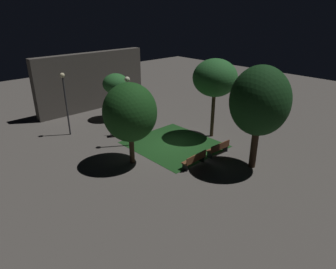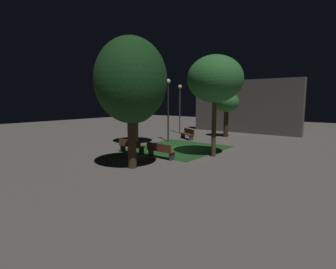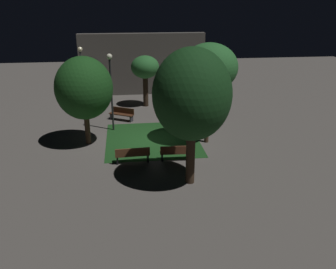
{
  "view_description": "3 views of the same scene",
  "coord_description": "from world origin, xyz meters",
  "px_view_note": "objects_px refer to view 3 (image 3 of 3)",
  "views": [
    {
      "loc": [
        -13.51,
        -14.03,
        9.12
      ],
      "look_at": [
        -0.35,
        0.18,
        0.87
      ],
      "focal_mm": 31.99,
      "sensor_mm": 36.0,
      "label": 1
    },
    {
      "loc": [
        10.46,
        -14.41,
        3.3
      ],
      "look_at": [
        -0.82,
        0.16,
        0.87
      ],
      "focal_mm": 27.89,
      "sensor_mm": 36.0,
      "label": 2
    },
    {
      "loc": [
        -1.47,
        -20.03,
        8.06
      ],
      "look_at": [
        0.97,
        -0.94,
        0.65
      ],
      "focal_mm": 37.71,
      "sensor_mm": 36.0,
      "label": 3
    }
  ],
  "objects_px": {
    "bench_near_trees": "(122,113)",
    "lamp_post_near_wall": "(82,68)",
    "tree_tall_center": "(84,88)",
    "tree_back_left": "(145,68)",
    "bench_front_left": "(177,152)",
    "tree_lawn_side": "(209,68)",
    "bench_lawn_edge": "(133,154)",
    "tree_near_wall": "(192,95)",
    "lamp_post_plaza_east": "(111,80)"
  },
  "relations": [
    {
      "from": "bench_front_left",
      "to": "bench_near_trees",
      "type": "relative_size",
      "value": 1.01
    },
    {
      "from": "bench_lawn_edge",
      "to": "bench_near_trees",
      "type": "bearing_deg",
      "value": 94.09
    },
    {
      "from": "lamp_post_near_wall",
      "to": "tree_tall_center",
      "type": "bearing_deg",
      "value": -83.29
    },
    {
      "from": "lamp_post_near_wall",
      "to": "lamp_post_plaza_east",
      "type": "distance_m",
      "value": 5.32
    },
    {
      "from": "tree_near_wall",
      "to": "lamp_post_near_wall",
      "type": "bearing_deg",
      "value": 115.5
    },
    {
      "from": "bench_front_left",
      "to": "tree_near_wall",
      "type": "height_order",
      "value": "tree_near_wall"
    },
    {
      "from": "bench_near_trees",
      "to": "tree_back_left",
      "type": "xyz_separation_m",
      "value": [
        1.93,
        3.33,
        2.57
      ]
    },
    {
      "from": "bench_front_left",
      "to": "tree_lawn_side",
      "type": "relative_size",
      "value": 0.31
    },
    {
      "from": "bench_lawn_edge",
      "to": "lamp_post_near_wall",
      "type": "distance_m",
      "value": 10.91
    },
    {
      "from": "bench_near_trees",
      "to": "lamp_post_plaza_east",
      "type": "distance_m",
      "value": 3.51
    },
    {
      "from": "tree_lawn_side",
      "to": "lamp_post_plaza_east",
      "type": "distance_m",
      "value": 6.37
    },
    {
      "from": "bench_front_left",
      "to": "tree_near_wall",
      "type": "xyz_separation_m",
      "value": [
        0.23,
        -2.44,
        3.72
      ]
    },
    {
      "from": "tree_lawn_side",
      "to": "tree_back_left",
      "type": "distance_m",
      "value": 8.82
    },
    {
      "from": "tree_tall_center",
      "to": "tree_back_left",
      "type": "xyz_separation_m",
      "value": [
        3.94,
        7.46,
        -0.3
      ]
    },
    {
      "from": "bench_lawn_edge",
      "to": "tree_lawn_side",
      "type": "bearing_deg",
      "value": 27.64
    },
    {
      "from": "tree_lawn_side",
      "to": "tree_back_left",
      "type": "height_order",
      "value": "tree_lawn_side"
    },
    {
      "from": "tree_tall_center",
      "to": "tree_lawn_side",
      "type": "xyz_separation_m",
      "value": [
        7.02,
        -0.69,
        1.13
      ]
    },
    {
      "from": "tree_lawn_side",
      "to": "tree_near_wall",
      "type": "height_order",
      "value": "tree_near_wall"
    },
    {
      "from": "tree_lawn_side",
      "to": "tree_near_wall",
      "type": "bearing_deg",
      "value": -111.64
    },
    {
      "from": "bench_near_trees",
      "to": "lamp_post_near_wall",
      "type": "relative_size",
      "value": 0.37
    },
    {
      "from": "tree_back_left",
      "to": "lamp_post_near_wall",
      "type": "bearing_deg",
      "value": -174.2
    },
    {
      "from": "tree_lawn_side",
      "to": "tree_back_left",
      "type": "relative_size",
      "value": 1.46
    },
    {
      "from": "tree_tall_center",
      "to": "lamp_post_plaza_east",
      "type": "height_order",
      "value": "tree_tall_center"
    },
    {
      "from": "tree_back_left",
      "to": "tree_lawn_side",
      "type": "bearing_deg",
      "value": -69.32
    },
    {
      "from": "bench_near_trees",
      "to": "tree_near_wall",
      "type": "distance_m",
      "value": 10.76
    },
    {
      "from": "bench_near_trees",
      "to": "tree_near_wall",
      "type": "height_order",
      "value": "tree_near_wall"
    },
    {
      "from": "bench_lawn_edge",
      "to": "tree_lawn_side",
      "type": "xyz_separation_m",
      "value": [
        4.49,
        2.35,
        4.0
      ]
    },
    {
      "from": "bench_front_left",
      "to": "lamp_post_near_wall",
      "type": "height_order",
      "value": "lamp_post_near_wall"
    },
    {
      "from": "bench_lawn_edge",
      "to": "lamp_post_plaza_east",
      "type": "xyz_separation_m",
      "value": [
        -1.09,
        5.19,
        2.84
      ]
    },
    {
      "from": "tree_tall_center",
      "to": "lamp_post_plaza_east",
      "type": "distance_m",
      "value": 2.59
    },
    {
      "from": "bench_front_left",
      "to": "tree_near_wall",
      "type": "relative_size",
      "value": 0.29
    },
    {
      "from": "tree_back_left",
      "to": "tree_tall_center",
      "type": "bearing_deg",
      "value": -117.88
    },
    {
      "from": "lamp_post_plaza_east",
      "to": "lamp_post_near_wall",
      "type": "bearing_deg",
      "value": 115.14
    },
    {
      "from": "lamp_post_near_wall",
      "to": "lamp_post_plaza_east",
      "type": "height_order",
      "value": "lamp_post_plaza_east"
    },
    {
      "from": "tree_near_wall",
      "to": "lamp_post_near_wall",
      "type": "relative_size",
      "value": 1.3
    },
    {
      "from": "tree_lawn_side",
      "to": "tree_near_wall",
      "type": "relative_size",
      "value": 0.93
    },
    {
      "from": "bench_lawn_edge",
      "to": "lamp_post_near_wall",
      "type": "height_order",
      "value": "lamp_post_near_wall"
    },
    {
      "from": "bench_lawn_edge",
      "to": "tree_tall_center",
      "type": "relative_size",
      "value": 0.35
    },
    {
      "from": "bench_front_left",
      "to": "bench_near_trees",
      "type": "distance_m",
      "value": 7.72
    },
    {
      "from": "bench_near_trees",
      "to": "tree_tall_center",
      "type": "height_order",
      "value": "tree_tall_center"
    },
    {
      "from": "tree_tall_center",
      "to": "bench_lawn_edge",
      "type": "bearing_deg",
      "value": -50.25
    },
    {
      "from": "tree_near_wall",
      "to": "lamp_post_near_wall",
      "type": "height_order",
      "value": "tree_near_wall"
    },
    {
      "from": "bench_front_left",
      "to": "bench_near_trees",
      "type": "height_order",
      "value": "same"
    },
    {
      "from": "tree_lawn_side",
      "to": "lamp_post_plaza_east",
      "type": "xyz_separation_m",
      "value": [
        -5.58,
        2.84,
        -1.15
      ]
    },
    {
      "from": "bench_near_trees",
      "to": "bench_front_left",
      "type": "bearing_deg",
      "value": -68.19
    },
    {
      "from": "bench_front_left",
      "to": "lamp_post_near_wall",
      "type": "xyz_separation_m",
      "value": [
        -5.7,
        10.01,
        2.76
      ]
    },
    {
      "from": "tree_near_wall",
      "to": "lamp_post_near_wall",
      "type": "distance_m",
      "value": 13.83
    },
    {
      "from": "bench_front_left",
      "to": "bench_lawn_edge",
      "type": "bearing_deg",
      "value": -180.0
    },
    {
      "from": "tree_tall_center",
      "to": "lamp_post_plaza_east",
      "type": "relative_size",
      "value": 1.04
    },
    {
      "from": "tree_back_left",
      "to": "bench_near_trees",
      "type": "bearing_deg",
      "value": -120.12
    }
  ]
}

